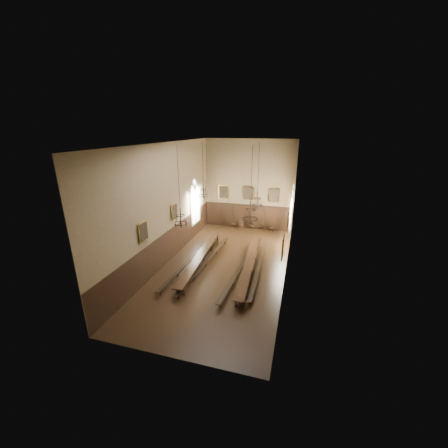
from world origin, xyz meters
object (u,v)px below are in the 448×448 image
at_px(chair_1, 223,224).
at_px(chair_6, 271,229).
at_px(table_left, 201,258).
at_px(table_right, 249,268).
at_px(bench_right_inner, 243,265).
at_px(chandelier_front_left, 181,218).
at_px(chandelier_front_right, 250,215).
at_px(bench_left_outer, 192,260).
at_px(bench_left_inner, 206,263).
at_px(chair_3, 241,226).
at_px(chair_2, 233,225).
at_px(chair_4, 251,227).
at_px(bench_right_outer, 260,267).
at_px(chair_5, 262,228).
at_px(chandelier_back_right, 257,201).
at_px(chandelier_back_left, 203,191).

bearing_deg(chair_1, chair_6, 6.33).
relative_size(table_left, table_right, 1.07).
bearing_deg(bench_right_inner, chandelier_front_left, -144.86).
bearing_deg(chandelier_front_right, table_left, 152.51).
relative_size(bench_left_outer, chair_1, 10.95).
height_order(bench_left_inner, chandelier_front_left, chandelier_front_left).
distance_m(chair_3, chandelier_front_right, 11.83).
bearing_deg(bench_right_inner, table_right, -36.45).
xyz_separation_m(chair_1, chandelier_front_right, (4.77, -10.61, 4.66)).
bearing_deg(chair_3, table_left, -111.66).
bearing_deg(chair_2, table_right, -74.30).
relative_size(table_right, chair_4, 11.02).
xyz_separation_m(bench_right_outer, chair_5, (-1.01, 8.34, 0.02)).
xyz_separation_m(bench_left_outer, bench_right_inner, (4.01, 0.16, 0.02)).
bearing_deg(chair_5, bench_right_outer, -70.48).
bearing_deg(chandelier_front_right, chandelier_back_right, 94.14).
bearing_deg(chair_5, table_left, -100.05).
height_order(bench_left_inner, chandelier_front_right, chandelier_front_right).
bearing_deg(chair_3, chandelier_front_left, -111.18).
xyz_separation_m(bench_left_outer, bench_right_outer, (5.22, 0.31, -0.02)).
relative_size(chair_5, chandelier_back_left, 0.23).
bearing_deg(table_right, chandelier_front_right, -80.19).
bearing_deg(bench_left_outer, chair_1, 89.70).
bearing_deg(chandelier_front_right, bench_left_inner, 154.02).
relative_size(table_right, chandelier_front_right, 2.10).
xyz_separation_m(table_left, chair_4, (2.37, 8.38, -0.13)).
distance_m(chair_3, chandelier_back_left, 8.22).
relative_size(chair_2, chandelier_front_right, 0.19).
xyz_separation_m(bench_left_outer, chandelier_front_right, (4.81, -1.94, 4.65)).
distance_m(chandelier_back_right, chandelier_front_left, 6.61).
height_order(chair_5, chandelier_back_right, chandelier_back_right).
bearing_deg(bench_right_outer, chandelier_front_right, -100.36).
relative_size(table_left, chair_6, 11.40).
height_order(bench_right_inner, chandelier_front_right, chandelier_front_right).
distance_m(table_left, table_right, 3.85).
height_order(bench_right_inner, bench_right_outer, bench_right_inner).
bearing_deg(chair_3, chandelier_back_right, -79.64).
relative_size(chair_3, chair_4, 1.07).
height_order(chair_4, chandelier_back_right, chandelier_back_right).
relative_size(bench_left_outer, chandelier_front_left, 1.99).
distance_m(chair_1, chair_3, 1.97).
distance_m(bench_right_outer, chandelier_front_left, 6.96).
distance_m(table_right, chair_1, 9.94).
height_order(chair_1, chair_5, chair_5).
xyz_separation_m(bench_left_outer, chair_5, (4.21, 8.65, 0.00)).
bearing_deg(bench_right_inner, chair_2, 108.56).
bearing_deg(chair_4, chair_5, 15.92).
bearing_deg(chair_6, chair_5, 172.94).
height_order(bench_left_inner, chair_6, chair_6).
distance_m(bench_left_outer, chair_4, 9.11).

